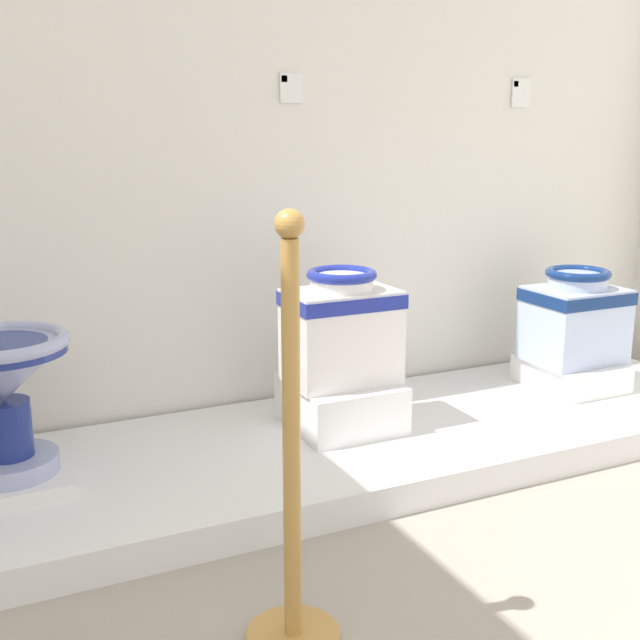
# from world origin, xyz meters

# --- Properties ---
(wall_back) EXTENTS (3.93, 0.06, 2.99)m
(wall_back) POSITION_xyz_m (1.87, 2.90, 1.50)
(wall_back) COLOR white
(wall_back) RESTS_ON ground_plane
(display_platform) EXTENTS (3.32, 0.92, 0.11)m
(display_platform) POSITION_xyz_m (1.87, 2.39, 0.05)
(display_platform) COLOR white
(display_platform) RESTS_ON ground_plane
(plinth_block_rightmost) EXTENTS (0.35, 0.34, 0.04)m
(plinth_block_rightmost) POSITION_xyz_m (0.74, 2.43, 0.13)
(plinth_block_rightmost) COLOR white
(plinth_block_rightmost) RESTS_ON display_platform
(antique_toilet_rightmost) EXTENTS (0.40, 0.40, 0.43)m
(antique_toilet_rightmost) POSITION_xyz_m (0.74, 2.43, 0.45)
(antique_toilet_rightmost) COLOR #A2AAD6
(antique_toilet_rightmost) RESTS_ON plinth_block_rightmost
(plinth_block_slender_white) EXTENTS (0.37, 0.39, 0.17)m
(plinth_block_slender_white) POSITION_xyz_m (1.87, 2.45, 0.19)
(plinth_block_slender_white) COLOR white
(plinth_block_slender_white) RESTS_ON display_platform
(antique_toilet_slender_white) EXTENTS (0.39, 0.26, 0.41)m
(antique_toilet_slender_white) POSITION_xyz_m (1.87, 2.45, 0.49)
(antique_toilet_slender_white) COLOR white
(antique_toilet_slender_white) RESTS_ON plinth_block_slender_white
(plinth_block_leftmost) EXTENTS (0.33, 0.38, 0.11)m
(plinth_block_leftmost) POSITION_xyz_m (2.96, 2.45, 0.16)
(plinth_block_leftmost) COLOR white
(plinth_block_leftmost) RESTS_ON display_platform
(antique_toilet_leftmost) EXTENTS (0.38, 0.30, 0.39)m
(antique_toilet_leftmost) POSITION_xyz_m (2.96, 2.45, 0.42)
(antique_toilet_leftmost) COLOR #B2C2E6
(antique_toilet_leftmost) RESTS_ON plinth_block_leftmost
(info_placard_second) EXTENTS (0.09, 0.01, 0.11)m
(info_placard_second) POSITION_xyz_m (1.86, 2.86, 1.32)
(info_placard_second) COLOR white
(info_placard_third) EXTENTS (0.09, 0.01, 0.12)m
(info_placard_third) POSITION_xyz_m (2.95, 2.86, 1.33)
(info_placard_third) COLOR white
(stanchion_post_near_left) EXTENTS (0.22, 0.22, 1.01)m
(stanchion_post_near_left) POSITION_xyz_m (1.27, 1.50, 0.34)
(stanchion_post_near_left) COLOR #C18C44
(stanchion_post_near_left) RESTS_ON ground_plane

